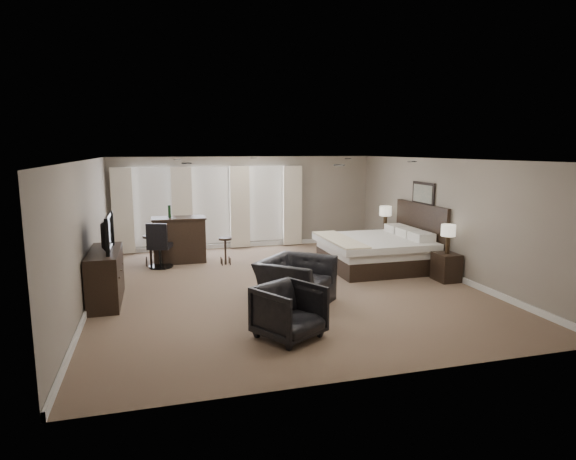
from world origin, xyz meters
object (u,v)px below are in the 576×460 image
object	(u,v)px
lamp_near	(448,239)
lamp_far	(385,218)
nightstand_near	(446,267)
bar_stool_right	(225,251)
bar_counter	(179,240)
bar_stool_left	(151,250)
nightstand_far	(384,242)
dresser	(106,276)
desk_chair	(160,245)
bed	(379,237)
armchair_near	(296,274)
armchair_far	(289,309)
tv	(104,247)

from	to	relation	value
lamp_near	lamp_far	distance (m)	2.90
nightstand_near	bar_stool_right	bearing A→B (deg)	147.88
bar_counter	bar_stool_left	bearing A→B (deg)	-167.16
nightstand_far	dresser	xyz separation A→B (m)	(-6.92, -2.50, 0.17)
nightstand_near	dresser	world-z (taller)	dresser
dresser	bar_stool_right	size ratio (longest dim) A/B	2.50
nightstand_near	desk_chair	xyz separation A→B (m)	(-5.91, 2.85, 0.26)
bed	nightstand_near	xyz separation A→B (m)	(0.89, -1.45, -0.46)
desk_chair	armchair_near	bearing A→B (deg)	139.92
armchair_far	lamp_near	bearing A→B (deg)	-2.86
tv	bar_stool_right	distance (m)	3.54
nightstand_far	dresser	bearing A→B (deg)	-160.10
armchair_near	bar_stool_right	bearing A→B (deg)	56.32
nightstand_far	armchair_near	size ratio (longest dim) A/B	0.49
lamp_far	dresser	distance (m)	7.37
bar_counter	nightstand_near	bearing A→B (deg)	-31.45
nightstand_far	bar_stool_right	xyz separation A→B (m)	(-4.37, -0.16, 0.02)
nightstand_near	nightstand_far	distance (m)	2.90
dresser	desk_chair	world-z (taller)	desk_chair
nightstand_near	armchair_far	xyz separation A→B (m)	(-4.12, -2.16, 0.15)
bar_counter	bar_stool_right	world-z (taller)	bar_counter
lamp_far	nightstand_near	bearing A→B (deg)	-90.00
nightstand_near	tv	bearing A→B (deg)	176.73
nightstand_near	bar_counter	size ratio (longest dim) A/B	0.46
bed	dresser	size ratio (longest dim) A/B	1.42
lamp_near	lamp_far	size ratio (longest dim) A/B	0.94
bed	lamp_near	bearing A→B (deg)	-58.46
tv	bed	bearing A→B (deg)	-80.08
desk_chair	lamp_far	bearing A→B (deg)	-163.41
lamp_far	armchair_far	distance (m)	6.54
bed	desk_chair	bearing A→B (deg)	164.43
nightstand_far	dresser	world-z (taller)	dresser
nightstand_far	lamp_far	world-z (taller)	lamp_far
lamp_near	bar_counter	size ratio (longest dim) A/B	0.48
dresser	bar_stool_right	distance (m)	3.47
lamp_far	dresser	bearing A→B (deg)	-160.10
bar_stool_right	lamp_far	bearing A→B (deg)	2.07
dresser	bar_stool_left	distance (m)	2.88
bed	bar_stool_left	distance (m)	5.53
lamp_far	dresser	world-z (taller)	lamp_far
dresser	bar_stool_right	bearing A→B (deg)	42.61
tv	armchair_far	size ratio (longest dim) A/B	1.29
lamp_near	bar_counter	xyz separation A→B (m)	(-5.44, 3.33, -0.34)
nightstand_near	bar_stool_right	size ratio (longest dim) A/B	0.89
nightstand_near	lamp_near	bearing A→B (deg)	0.00
desk_chair	nightstand_far	bearing A→B (deg)	-163.41
tv	lamp_near	bearing A→B (deg)	-93.27
lamp_far	armchair_far	world-z (taller)	lamp_far
bed	tv	bearing A→B (deg)	-170.08
armchair_far	bar_stool_left	bearing A→B (deg)	80.20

